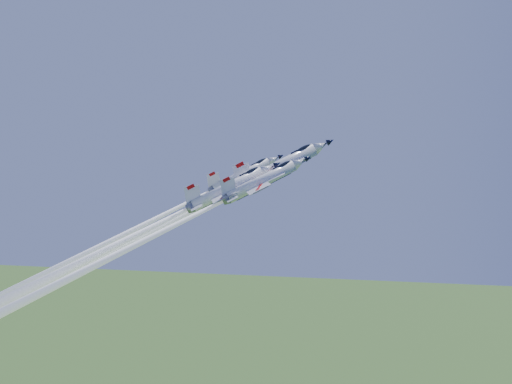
% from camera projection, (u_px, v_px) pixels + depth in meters
% --- Properties ---
extents(jet_lead, '(41.46, 18.28, 36.61)m').
position_uv_depth(jet_lead, '(190.00, 212.00, 94.31)').
color(jet_lead, white).
extents(jet_left, '(43.70, 18.70, 43.46)m').
position_uv_depth(jet_left, '(137.00, 228.00, 102.22)').
color(jet_left, white).
extents(jet_right, '(44.65, 19.12, 44.29)m').
position_uv_depth(jet_right, '(138.00, 244.00, 87.66)').
color(jet_right, white).
extents(jet_slot, '(36.84, 16.31, 32.31)m').
position_uv_depth(jet_slot, '(149.00, 229.00, 91.59)').
color(jet_slot, white).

